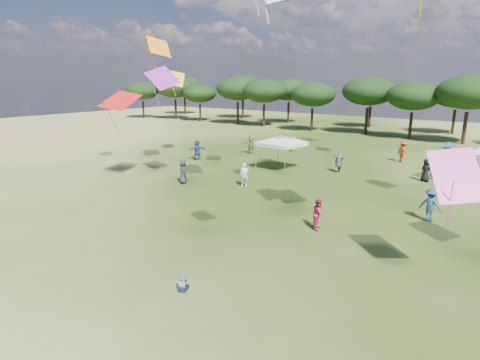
% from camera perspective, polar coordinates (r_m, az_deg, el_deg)
% --- Properties ---
extents(ground, '(140.00, 140.00, 0.00)m').
position_cam_1_polar(ground, '(13.65, -17.45, -18.12)').
color(ground, '#364D17').
rests_on(ground, ground).
extents(tree_line, '(108.78, 17.63, 7.77)m').
position_cam_1_polar(tree_line, '(54.41, 29.34, 10.66)').
color(tree_line, black).
rests_on(tree_line, ground).
extents(tent_left, '(6.20, 6.20, 3.09)m').
position_cam_1_polar(tent_left, '(32.20, 5.97, 6.16)').
color(tent_left, gray).
rests_on(tent_left, ground).
extents(toddler, '(0.45, 0.49, 0.60)m').
position_cam_1_polar(toddler, '(14.45, -8.12, -14.41)').
color(toddler, black).
rests_on(toddler, ground).
extents(festival_crowd, '(28.67, 23.59, 1.91)m').
position_cam_1_polar(festival_crowd, '(32.29, 15.86, 2.49)').
color(festival_crowd, navy).
rests_on(festival_crowd, ground).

